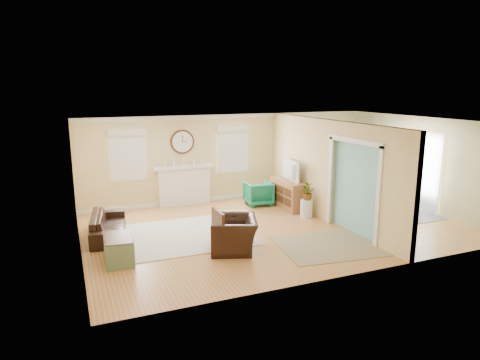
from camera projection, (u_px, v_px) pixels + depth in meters
name	position (u px, v px, depth m)	size (l,w,h in m)	color
floor	(274.00, 227.00, 10.57)	(9.00, 9.00, 0.00)	#AF6D3D
wall_back	(231.00, 157.00, 13.01)	(9.00, 0.02, 2.60)	tan
wall_front	(352.00, 207.00, 7.59)	(9.00, 0.02, 2.60)	tan
wall_left	(76.00, 193.00, 8.62)	(0.02, 6.00, 2.60)	tan
wall_right	(419.00, 163.00, 11.97)	(0.02, 6.00, 2.60)	tan
ceiling	(276.00, 122.00, 10.02)	(9.00, 6.00, 0.02)	white
partition	(322.00, 167.00, 11.10)	(0.17, 6.00, 2.60)	tan
fireplace	(184.00, 185.00, 12.49)	(1.70, 0.30, 1.17)	white
wall_clock	(182.00, 142.00, 12.30)	(0.70, 0.07, 0.70)	#4A2C14
window_left	(128.00, 151.00, 11.75)	(1.05, 0.13, 1.42)	white
window_right	(233.00, 146.00, 12.91)	(1.05, 0.13, 1.42)	white
french_doors	(417.00, 170.00, 12.00)	(0.06, 1.70, 2.20)	white
pendant	(378.00, 133.00, 11.22)	(0.30, 0.30, 0.55)	gold
rug_cream	(185.00, 235.00, 9.99)	(2.94, 2.55, 0.02)	beige
rug_jute	(328.00, 246.00, 9.31)	(2.13, 1.74, 0.01)	#948662
rug_grey	(369.00, 209.00, 12.12)	(2.53, 3.16, 0.01)	slate
sofa	(108.00, 225.00, 9.84)	(1.88, 0.74, 0.55)	black
eames_chair	(234.00, 234.00, 9.03)	(1.09, 0.95, 0.71)	black
green_chair	(258.00, 193.00, 12.54)	(0.73, 0.75, 0.68)	#207A64
trunk	(119.00, 249.00, 8.43)	(0.59, 0.91, 0.51)	gray
credenza	(288.00, 194.00, 12.22)	(0.47, 1.39, 0.80)	#9E6839
tv	(288.00, 170.00, 12.07)	(1.00, 0.13, 0.58)	black
garden_stool	(306.00, 208.00, 11.35)	(0.32, 0.32, 0.47)	white
potted_plant	(307.00, 192.00, 11.25)	(0.39, 0.33, 0.43)	#337F33
dining_table	(370.00, 197.00, 12.04)	(1.96, 1.10, 0.69)	#4A2C14
dining_chair_n	(348.00, 181.00, 13.00)	(0.51, 0.51, 0.99)	slate
dining_chair_s	(402.00, 199.00, 11.02)	(0.50, 0.50, 0.97)	slate
dining_chair_w	(352.00, 190.00, 11.86)	(0.54, 0.54, 1.02)	white
dining_chair_e	(390.00, 190.00, 12.25)	(0.45, 0.45, 0.86)	slate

